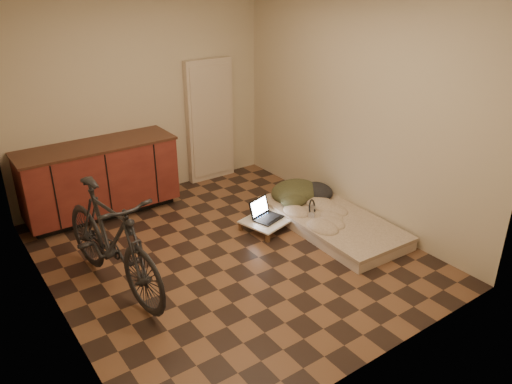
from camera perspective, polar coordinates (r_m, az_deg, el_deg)
room_shell at (r=4.86m, az=-3.49°, el=6.17°), size 3.50×4.00×2.60m
cabinets at (r=6.33m, az=-17.42°, el=1.43°), size 1.84×0.62×0.91m
appliance_panel at (r=7.05m, az=-5.30°, el=8.11°), size 0.70×0.10×1.70m
bicycle at (r=4.77m, az=-16.27°, el=-4.71°), size 0.75×1.83×1.15m
futon at (r=5.93m, az=8.61°, el=-3.37°), size 0.94×1.86×0.16m
clothing_pile at (r=6.31m, az=5.21°, el=0.73°), size 0.70×0.59×0.27m
headphones at (r=5.88m, az=6.44°, el=-1.79°), size 0.32×0.31×0.16m
lap_desk at (r=5.90m, az=1.86°, el=-2.95°), size 0.81×0.63×0.12m
laptop at (r=5.84m, az=1.05°, el=-2.54°), size 0.39×0.37×0.22m
mouse at (r=6.03m, az=4.19°, el=-2.08°), size 0.07×0.10×0.03m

